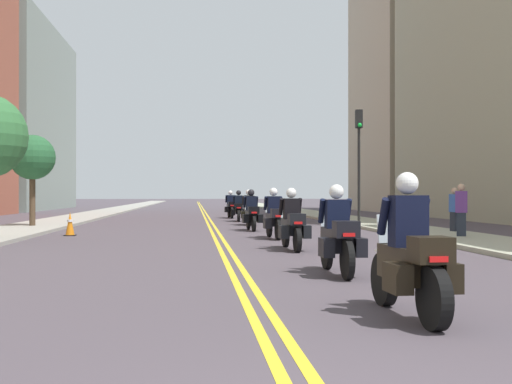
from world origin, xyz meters
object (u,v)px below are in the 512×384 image
object	(u,v)px
motorcycle_5	(249,211)
street_tree_1	(32,158)
pedestrian_0	(455,210)
traffic_cone_0	(70,224)
motorcycle_4	(251,214)
motorcycle_7	(231,207)
pedestrian_1	(461,211)
motorcycle_6	(239,209)
motorcycle_1	(338,237)
motorcycle_2	(292,225)
traffic_light_near	(359,147)
motorcycle_0	(410,261)
motorcycle_3	(274,218)

from	to	relation	value
motorcycle_5	street_tree_1	size ratio (longest dim) A/B	0.54
pedestrian_0	street_tree_1	distance (m)	16.80
traffic_cone_0	pedestrian_0	bearing A→B (deg)	-2.84
motorcycle_4	pedestrian_0	distance (m)	7.52
motorcycle_7	pedestrian_1	bearing A→B (deg)	-74.39
motorcycle_7	pedestrian_1	xyz separation A→B (m)	(6.08, -18.38, 0.24)
motorcycle_4	motorcycle_6	bearing A→B (deg)	86.58
motorcycle_1	pedestrian_1	xyz separation A→B (m)	(5.73, 7.97, 0.23)
traffic_cone_0	street_tree_1	size ratio (longest dim) A/B	0.21
pedestrian_1	motorcycle_2	bearing A→B (deg)	-128.75
traffic_cone_0	street_tree_1	bearing A→B (deg)	116.77
motorcycle_1	motorcycle_6	distance (m)	21.95
motorcycle_7	traffic_light_near	distance (m)	11.74
motorcycle_0	motorcycle_5	distance (m)	21.81
motorcycle_7	street_tree_1	distance (m)	13.77
motorcycle_7	traffic_light_near	world-z (taller)	traffic_light_near
street_tree_1	motorcycle_2	bearing A→B (deg)	-50.40
motorcycle_5	pedestrian_1	xyz separation A→B (m)	(5.74, -9.95, 0.24)
motorcycle_4	pedestrian_1	bearing A→B (deg)	-45.37
pedestrian_1	motorcycle_5	bearing A→B (deg)	143.82
traffic_light_near	motorcycle_5	bearing A→B (deg)	158.81
motorcycle_3	motorcycle_4	xyz separation A→B (m)	(-0.32, 4.45, -0.01)
motorcycle_6	motorcycle_4	bearing A→B (deg)	-87.56
traffic_cone_0	pedestrian_0	size ratio (longest dim) A/B	0.49
motorcycle_7	motorcycle_0	bearing A→B (deg)	-92.15
motorcycle_4	motorcycle_5	world-z (taller)	motorcycle_5
pedestrian_0	street_tree_1	bearing A→B (deg)	56.87
pedestrian_0	motorcycle_0	bearing A→B (deg)	141.26
motorcycle_0	street_tree_1	size ratio (longest dim) A/B	0.56
traffic_cone_0	motorcycle_5	bearing A→B (deg)	45.15
motorcycle_3	street_tree_1	world-z (taller)	street_tree_1
motorcycle_1	motorcycle_2	distance (m)	4.98
motorcycle_2	motorcycle_6	xyz separation A→B (m)	(-0.16, 16.97, 0.00)
motorcycle_4	motorcycle_7	bearing A→B (deg)	87.53
motorcycle_2	traffic_cone_0	xyz separation A→B (m)	(-6.68, 6.19, -0.24)
motorcycle_0	motorcycle_1	xyz separation A→B (m)	(0.06, 3.89, 0.01)
motorcycle_3	motorcycle_7	xyz separation A→B (m)	(-0.38, 17.28, -0.01)
motorcycle_2	pedestrian_1	distance (m)	6.50
traffic_light_near	pedestrian_0	xyz separation A→B (m)	(1.94, -5.60, -2.63)
motorcycle_1	motorcycle_3	distance (m)	9.07
street_tree_1	motorcycle_6	bearing A→B (deg)	33.61
traffic_light_near	pedestrian_1	size ratio (longest dim) A/B	2.92
pedestrian_0	motorcycle_2	bearing A→B (deg)	115.89
motorcycle_2	pedestrian_0	size ratio (longest dim) A/B	1.35
motorcycle_6	motorcycle_2	bearing A→B (deg)	-86.35
motorcycle_2	traffic_light_near	bearing A→B (deg)	65.18
motorcycle_6	pedestrian_1	xyz separation A→B (m)	(5.92, -13.98, 0.25)
motorcycle_0	street_tree_1	bearing A→B (deg)	111.91
traffic_light_near	motorcycle_4	bearing A→B (deg)	-152.31
motorcycle_2	pedestrian_0	distance (m)	8.64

